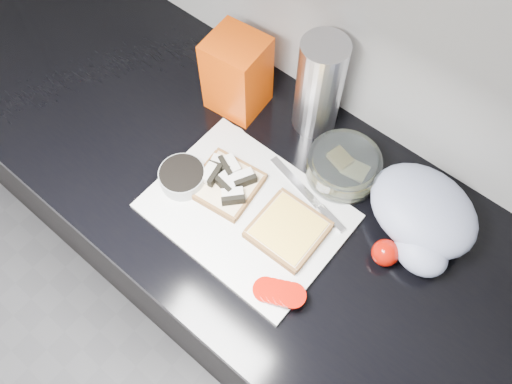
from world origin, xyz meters
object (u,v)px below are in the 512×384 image
at_px(bread_bag, 237,74).
at_px(steel_canister, 319,87).
at_px(glass_bowl, 343,168).
at_px(cutting_board, 247,211).

bearing_deg(bread_bag, steel_canister, 15.93).
height_order(bread_bag, steel_canister, steel_canister).
bearing_deg(glass_bowl, cutting_board, -116.21).
bearing_deg(cutting_board, bread_bag, 134.21).
relative_size(cutting_board, glass_bowl, 2.51).
bearing_deg(glass_bowl, steel_canister, 149.10).
xyz_separation_m(glass_bowl, bread_bag, (-0.31, 0.01, 0.06)).
xyz_separation_m(bread_bag, steel_canister, (0.17, 0.07, 0.03)).
distance_m(glass_bowl, steel_canister, 0.18).
relative_size(cutting_board, steel_canister, 1.64).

